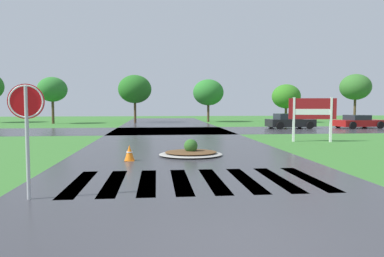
{
  "coord_description": "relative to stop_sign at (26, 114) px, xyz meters",
  "views": [
    {
      "loc": [
        -1.09,
        -4.67,
        2.08
      ],
      "look_at": [
        0.39,
        10.21,
        1.08
      ],
      "focal_mm": 33.19,
      "sensor_mm": 36.0,
      "label": 1
    }
  ],
  "objects": [
    {
      "name": "asphalt_roadway",
      "position": [
        3.9,
        6.67,
        -1.88
      ],
      "size": [
        9.25,
        80.0,
        0.01
      ],
      "primitive_type": "cube",
      "color": "#35353A",
      "rests_on": "ground"
    },
    {
      "name": "asphalt_cross_road",
      "position": [
        3.9,
        20.36,
        -1.88
      ],
      "size": [
        90.0,
        8.33,
        0.01
      ],
      "primitive_type": "cube",
      "color": "#35353A",
      "rests_on": "ground"
    },
    {
      "name": "crosswalk_stripes",
      "position": [
        3.9,
        1.52,
        -1.88
      ],
      "size": [
        6.75,
        3.34,
        0.01
      ],
      "color": "white",
      "rests_on": "ground"
    },
    {
      "name": "stop_sign",
      "position": [
        0.0,
        0.0,
        0.0
      ],
      "size": [
        0.76,
        0.11,
        2.54
      ],
      "rotation": [
        0.0,
        0.0,
        0.09
      ],
      "color": "#B2B5BA",
      "rests_on": "ground"
    },
    {
      "name": "estate_billboard",
      "position": [
        11.48,
        11.06,
        -0.17
      ],
      "size": [
        2.56,
        0.58,
        2.49
      ],
      "rotation": [
        0.0,
        0.0,
        2.95
      ],
      "color": "white",
      "rests_on": "ground"
    },
    {
      "name": "median_island",
      "position": [
        4.19,
        6.33,
        -1.75
      ],
      "size": [
        2.6,
        2.24,
        0.68
      ],
      "color": "#9E9B93",
      "rests_on": "ground"
    },
    {
      "name": "car_dark_suv",
      "position": [
        20.69,
        21.86,
        -1.34
      ],
      "size": [
        4.29,
        2.62,
        1.17
      ],
      "rotation": [
        0.0,
        0.0,
        0.13
      ],
      "color": "maroon",
      "rests_on": "ground"
    },
    {
      "name": "car_blue_compact",
      "position": [
        14.42,
        22.04,
        -1.26
      ],
      "size": [
        4.07,
        2.36,
        1.3
      ],
      "rotation": [
        0.0,
        0.0,
        0.06
      ],
      "color": "black",
      "rests_on": "ground"
    },
    {
      "name": "traffic_cone",
      "position": [
        1.79,
        5.22,
        -1.6
      ],
      "size": [
        0.38,
        0.38,
        0.6
      ],
      "color": "orange",
      "rests_on": "ground"
    },
    {
      "name": "background_treeline",
      "position": [
        3.64,
        33.45,
        1.92
      ],
      "size": [
        46.94,
        6.5,
        5.87
      ],
      "color": "#4C3823",
      "rests_on": "ground"
    }
  ]
}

